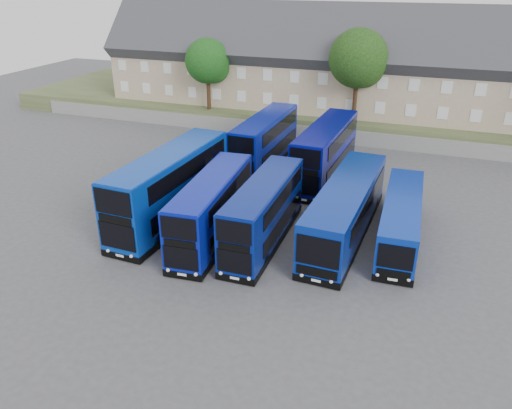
% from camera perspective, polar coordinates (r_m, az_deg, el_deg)
% --- Properties ---
extents(ground, '(120.00, 120.00, 0.00)m').
position_cam_1_polar(ground, '(31.19, -1.06, -5.85)').
color(ground, '#49494E').
rests_on(ground, ground).
extents(retaining_wall, '(70.00, 0.40, 1.50)m').
position_cam_1_polar(retaining_wall, '(52.17, 8.45, 7.85)').
color(retaining_wall, slate).
rests_on(retaining_wall, ground).
extents(earth_bank, '(80.00, 20.00, 2.00)m').
position_cam_1_polar(earth_bank, '(61.58, 10.47, 10.63)').
color(earth_bank, '#42512E').
rests_on(earth_bank, ground).
extents(terrace_row, '(66.00, 10.40, 11.20)m').
position_cam_1_polar(terrace_row, '(55.86, 16.41, 14.46)').
color(terrace_row, tan).
rests_on(terrace_row, earth_bank).
extents(dd_front_left, '(3.40, 12.43, 4.90)m').
position_cam_1_polar(dd_front_left, '(35.03, -9.76, 1.84)').
color(dd_front_left, '#0936A7').
rests_on(dd_front_left, ground).
extents(dd_front_mid, '(3.22, 10.62, 4.16)m').
position_cam_1_polar(dd_front_mid, '(32.33, -5.05, -0.65)').
color(dd_front_mid, '#0817A0').
rests_on(dd_front_mid, ground).
extents(dd_front_right, '(2.50, 10.40, 4.12)m').
position_cam_1_polar(dd_front_right, '(31.75, 0.88, -1.10)').
color(dd_front_right, navy).
rests_on(dd_front_right, ground).
extents(dd_rear_left, '(2.83, 11.15, 4.41)m').
position_cam_1_polar(dd_rear_left, '(44.94, 1.02, 7.16)').
color(dd_rear_left, '#081AA0').
rests_on(dd_rear_left, ground).
extents(dd_rear_right, '(3.20, 11.66, 4.59)m').
position_cam_1_polar(dd_rear_right, '(42.21, 7.91, 5.84)').
color(dd_rear_right, '#070C84').
rests_on(dd_rear_right, ground).
extents(coach_east_a, '(3.40, 13.38, 3.63)m').
position_cam_1_polar(coach_east_a, '(33.26, 10.18, -0.70)').
color(coach_east_a, '#072491').
rests_on(coach_east_a, ground).
extents(coach_east_b, '(2.65, 10.99, 2.98)m').
position_cam_1_polar(coach_east_b, '(33.46, 16.20, -1.80)').
color(coach_east_b, '#092BA6').
rests_on(coach_east_b, ground).
extents(tree_west, '(4.80, 4.80, 7.65)m').
position_cam_1_polar(tree_west, '(55.99, -5.39, 15.83)').
color(tree_west, '#382314').
rests_on(tree_west, earth_bank).
extents(tree_mid, '(5.76, 5.76, 9.18)m').
position_cam_1_polar(tree_mid, '(51.70, 11.78, 15.79)').
color(tree_mid, '#382314').
rests_on(tree_mid, earth_bank).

